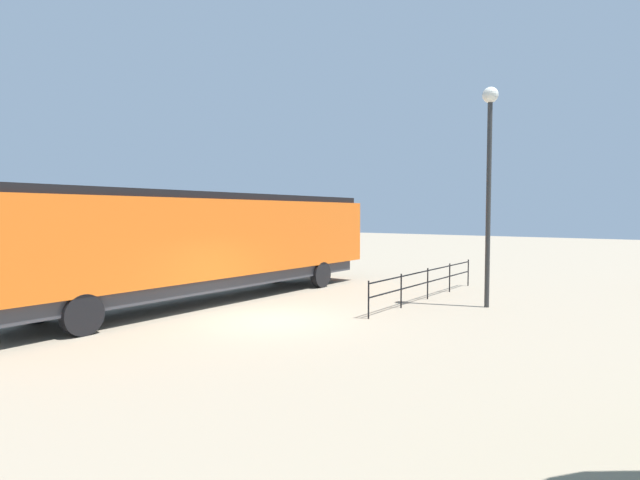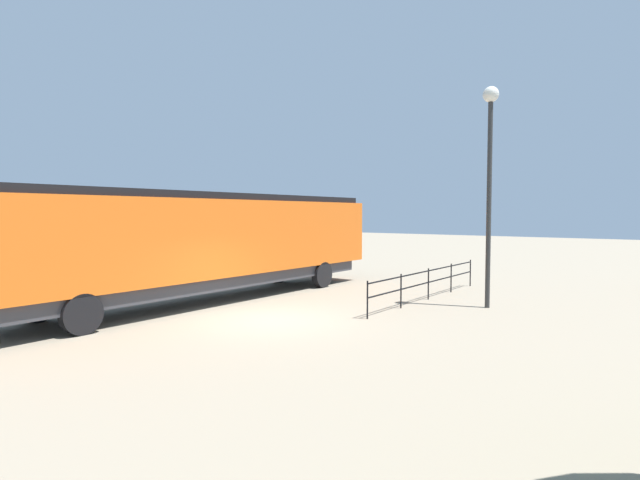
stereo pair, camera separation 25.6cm
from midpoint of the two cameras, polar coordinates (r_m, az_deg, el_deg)
The scene contains 4 objects.
ground_plane at distance 15.34m, azimuth -5.11°, elevation -8.96°, with size 120.00×120.00×0.00m, color gray.
locomotive at distance 18.87m, azimuth -11.10°, elevation 0.01°, with size 2.82×16.54×3.90m.
lamp_post at distance 17.93m, azimuth 19.05°, elevation 9.01°, with size 0.52×0.52×7.38m.
platform_fence at distance 19.08m, azimuth 12.55°, elevation -4.34°, with size 0.05×8.64×1.16m.
Camera 2 is at (10.14, -11.07, 3.19)m, focal length 28.28 mm.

